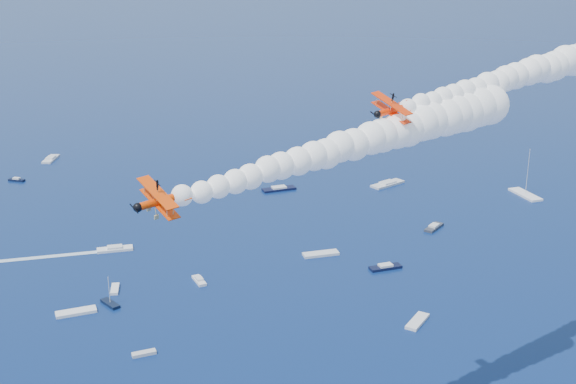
{
  "coord_description": "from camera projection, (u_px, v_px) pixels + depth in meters",
  "views": [
    {
      "loc": [
        -11.23,
        -86.44,
        83.67
      ],
      "look_at": [
        -1.95,
        16.2,
        48.5
      ],
      "focal_mm": 48.08,
      "sensor_mm": 36.0,
      "label": 1
    }
  ],
  "objects": [
    {
      "name": "biplane_trail",
      "position": [
        162.0,
        201.0,
        96.8
      ],
      "size": [
        10.87,
        11.83,
        7.34
      ],
      "primitive_type": null,
      "rotation": [
        -0.24,
        0.07,
        3.66
      ],
      "color": "#FB4205"
    },
    {
      "name": "biplane_lead",
      "position": [
        393.0,
        110.0,
        117.11
      ],
      "size": [
        10.4,
        11.28,
        7.21
      ],
      "primitive_type": null,
      "rotation": [
        -0.28,
        0.07,
        3.68
      ],
      "color": "#FF3105"
    },
    {
      "name": "smoke_trail_trail",
      "position": [
        356.0,
        144.0,
        113.21
      ],
      "size": [
        66.49,
        58.74,
        11.65
      ],
      "primitive_type": null,
      "rotation": [
        0.0,
        0.0,
        3.66
      ],
      "color": "white"
    },
    {
      "name": "spectator_boats",
      "position": [
        275.0,
        245.0,
        214.33
      ],
      "size": [
        215.88,
        191.39,
        0.7
      ],
      "color": "#2E323E",
      "rests_on": "ground"
    },
    {
      "name": "smoke_trail_lead",
      "position": [
        527.0,
        73.0,
        133.86
      ],
      "size": [
        66.53,
        59.55,
        11.65
      ],
      "primitive_type": null,
      "rotation": [
        0.0,
        0.0,
        3.68
      ],
      "color": "white"
    },
    {
      "name": "boat_wakes",
      "position": [
        175.0,
        262.0,
        204.42
      ],
      "size": [
        235.82,
        127.74,
        0.04
      ],
      "color": "white",
      "rests_on": "ground"
    }
  ]
}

